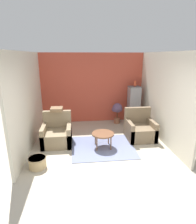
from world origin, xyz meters
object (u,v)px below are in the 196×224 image
at_px(wicker_basket, 37,162).
at_px(birdcage, 134,105).
at_px(armchair_left, 57,134).
at_px(armchair_right, 140,130).
at_px(potted_plant, 117,110).
at_px(parrot, 135,84).
at_px(coffee_table, 103,135).

bearing_deg(wicker_basket, birdcage, 41.01).
relative_size(armchair_left, armchair_right, 1.00).
bearing_deg(wicker_basket, armchair_right, 24.47).
bearing_deg(armchair_right, birdcage, 81.84).
bearing_deg(birdcage, wicker_basket, -138.99).
xyz_separation_m(potted_plant, wicker_basket, (-2.54, -2.82, -0.40)).
xyz_separation_m(armchair_left, potted_plant, (2.19, 1.56, 0.25)).
distance_m(parrot, wicker_basket, 4.44).
bearing_deg(parrot, armchair_left, -151.95).
relative_size(coffee_table, armchair_right, 0.68).
xyz_separation_m(birdcage, parrot, (0.00, 0.00, 0.84)).
bearing_deg(parrot, birdcage, -90.00).
height_order(coffee_table, wicker_basket, coffee_table).
bearing_deg(potted_plant, parrot, -5.34).
xyz_separation_m(birdcage, potted_plant, (-0.63, 0.06, -0.18)).
height_order(parrot, potted_plant, parrot).
bearing_deg(potted_plant, birdcage, -5.50).
height_order(coffee_table, armchair_right, armchair_right).
bearing_deg(armchair_right, potted_plant, 106.34).
distance_m(coffee_table, birdcage, 2.43).
xyz_separation_m(armchair_right, birdcage, (0.20, 1.41, 0.43)).
xyz_separation_m(coffee_table, armchair_right, (1.27, 0.50, -0.11)).
bearing_deg(potted_plant, coffee_table, -113.09).
distance_m(armchair_left, birdcage, 3.22).
bearing_deg(wicker_basket, potted_plant, 47.98).
distance_m(armchair_left, potted_plant, 2.70).
height_order(armchair_left, armchair_right, same).
xyz_separation_m(coffee_table, birdcage, (1.47, 1.91, 0.32)).
relative_size(armchair_right, wicker_basket, 2.26).
height_order(potted_plant, wicker_basket, potted_plant).
height_order(coffee_table, birdcage, birdcage).
height_order(armchair_right, parrot, parrot).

